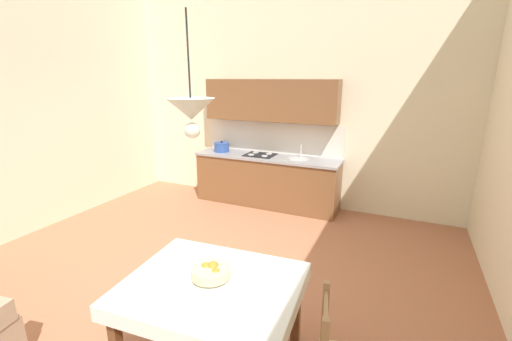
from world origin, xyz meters
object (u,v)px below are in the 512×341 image
(kitchen_cabinetry, at_px, (267,158))
(fruit_bowl, at_px, (211,271))
(dining_table, at_px, (212,297))
(pendant_lamp, at_px, (191,111))

(kitchen_cabinetry, xyz_separation_m, fruit_bowl, (0.96, -3.43, -0.04))
(dining_table, bearing_deg, pendant_lamp, 179.93)
(pendant_lamp, bearing_deg, kitchen_cabinetry, 104.27)
(dining_table, relative_size, pendant_lamp, 1.71)
(dining_table, height_order, pendant_lamp, pendant_lamp)
(kitchen_cabinetry, relative_size, pendant_lamp, 3.21)
(kitchen_cabinetry, relative_size, dining_table, 1.88)
(kitchen_cabinetry, bearing_deg, pendant_lamp, -75.73)
(kitchen_cabinetry, bearing_deg, dining_table, -74.09)
(fruit_bowl, height_order, pendant_lamp, pendant_lamp)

